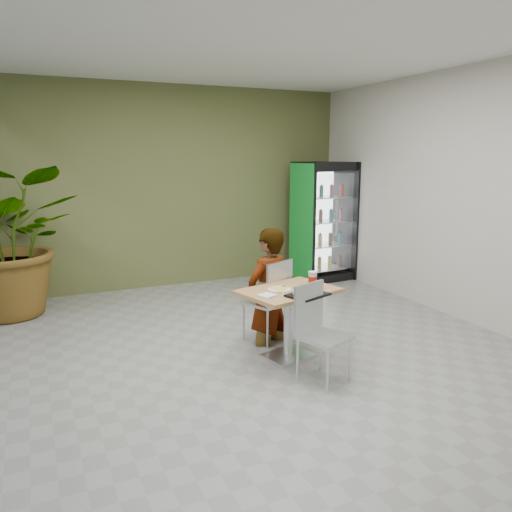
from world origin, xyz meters
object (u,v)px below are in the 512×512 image
object	(u,v)px
soda_cup	(313,280)
potted_plant	(12,241)
cafeteria_tray	(308,295)
dining_table	(288,309)
seated_woman	(268,298)
chair_far	(273,295)
beverage_fridge	(324,221)
chair_near	(316,324)

from	to	relation	value
soda_cup	potted_plant	distance (m)	4.04
cafeteria_tray	potted_plant	size ratio (longest dim) A/B	0.20
dining_table	potted_plant	world-z (taller)	potted_plant
dining_table	seated_woman	xyz separation A→B (m)	(0.01, 0.53, -0.02)
chair_far	dining_table	bearing A→B (deg)	59.67
chair_far	beverage_fridge	world-z (taller)	beverage_fridge
seated_woman	beverage_fridge	world-z (taller)	beverage_fridge
chair_near	beverage_fridge	xyz separation A→B (m)	(2.18, 3.38, 0.46)
chair_near	cafeteria_tray	world-z (taller)	chair_near
seated_woman	chair_far	bearing A→B (deg)	110.39
potted_plant	dining_table	bearing A→B (deg)	-46.98
seated_woman	beverage_fridge	size ratio (longest dim) A/B	0.81
beverage_fridge	soda_cup	bearing A→B (deg)	-128.68
beverage_fridge	potted_plant	size ratio (longest dim) A/B	1.00
chair_near	beverage_fridge	world-z (taller)	beverage_fridge
seated_woman	cafeteria_tray	world-z (taller)	seated_woman
potted_plant	chair_near	bearing A→B (deg)	-51.82
soda_cup	potted_plant	bearing A→B (deg)	135.74
seated_woman	potted_plant	size ratio (longest dim) A/B	0.81
cafeteria_tray	potted_plant	xyz separation A→B (m)	(-2.67, 3.10, 0.24)
dining_table	chair_far	size ratio (longest dim) A/B	1.15
dining_table	potted_plant	size ratio (longest dim) A/B	0.55
dining_table	potted_plant	xyz separation A→B (m)	(-2.62, 2.80, 0.47)
beverage_fridge	potted_plant	xyz separation A→B (m)	(-4.81, -0.04, 0.00)
soda_cup	seated_woman	bearing A→B (deg)	115.93
seated_woman	soda_cup	xyz separation A→B (m)	(0.26, -0.54, 0.32)
seated_woman	beverage_fridge	distance (m)	3.22
dining_table	beverage_fridge	xyz separation A→B (m)	(2.19, 2.85, 0.46)
cafeteria_tray	seated_woman	bearing A→B (deg)	93.13
soda_cup	beverage_fridge	distance (m)	3.44
chair_near	soda_cup	world-z (taller)	chair_near
beverage_fridge	cafeteria_tray	bearing A→B (deg)	-129.07
cafeteria_tray	beverage_fridge	world-z (taller)	beverage_fridge
seated_woman	cafeteria_tray	xyz separation A→B (m)	(0.04, -0.82, 0.25)
chair_near	beverage_fridge	distance (m)	4.05
dining_table	chair_far	distance (m)	0.49
potted_plant	cafeteria_tray	bearing A→B (deg)	-49.19
chair_near	potted_plant	world-z (taller)	potted_plant
seated_woman	potted_plant	bearing A→B (deg)	-65.04
chair_near	beverage_fridge	bearing A→B (deg)	36.31
chair_far	cafeteria_tray	size ratio (longest dim) A/B	2.45
seated_woman	dining_table	bearing A→B (deg)	64.62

